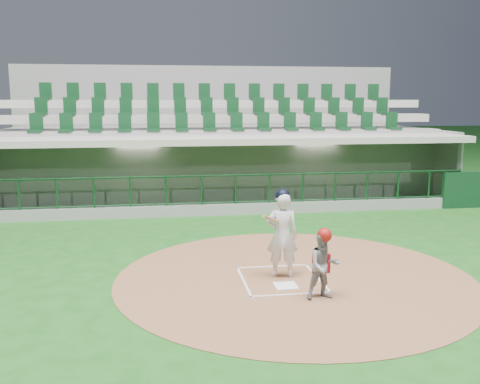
# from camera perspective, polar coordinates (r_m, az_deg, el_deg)

# --- Properties ---
(ground) EXTENTS (120.00, 120.00, 0.00)m
(ground) POSITION_cam_1_polar(r_m,az_deg,el_deg) (11.09, 4.04, -8.85)
(ground) COLOR #154C15
(ground) RESTS_ON ground
(dirt_circle) EXTENTS (7.20, 7.20, 0.01)m
(dirt_circle) POSITION_cam_1_polar(r_m,az_deg,el_deg) (10.98, 5.82, -9.05)
(dirt_circle) COLOR brown
(dirt_circle) RESTS_ON ground
(home_plate) EXTENTS (0.43, 0.43, 0.02)m
(home_plate) POSITION_cam_1_polar(r_m,az_deg,el_deg) (10.44, 4.89, -9.94)
(home_plate) COLOR white
(home_plate) RESTS_ON dirt_circle
(batter_box_chalk) EXTENTS (1.55, 1.80, 0.01)m
(batter_box_chalk) POSITION_cam_1_polar(r_m,az_deg,el_deg) (10.81, 4.39, -9.26)
(batter_box_chalk) COLOR white
(batter_box_chalk) RESTS_ON ground
(dugout_structure) EXTENTS (16.40, 3.70, 3.00)m
(dugout_structure) POSITION_cam_1_polar(r_m,az_deg,el_deg) (18.40, -1.10, 1.70)
(dugout_structure) COLOR slate
(dugout_structure) RESTS_ON ground
(seating_deck) EXTENTS (17.00, 6.72, 5.15)m
(seating_deck) POSITION_cam_1_polar(r_m,az_deg,el_deg) (21.39, -2.37, 4.08)
(seating_deck) COLOR gray
(seating_deck) RESTS_ON ground
(batter) EXTENTS (0.89, 0.90, 1.80)m
(batter) POSITION_cam_1_polar(r_m,az_deg,el_deg) (10.74, 4.51, -4.40)
(batter) COLOR silver
(batter) RESTS_ON dirt_circle
(catcher) EXTENTS (0.63, 0.51, 1.30)m
(catcher) POSITION_cam_1_polar(r_m,az_deg,el_deg) (9.73, 8.91, -7.62)
(catcher) COLOR gray
(catcher) RESTS_ON dirt_circle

